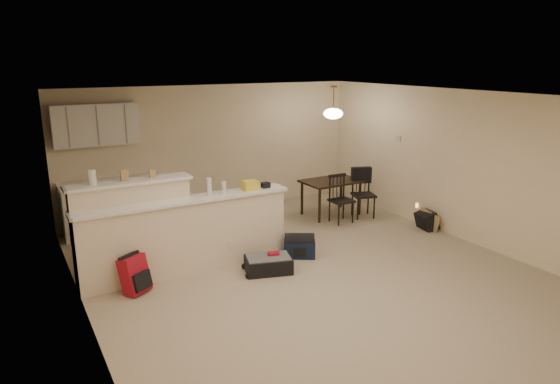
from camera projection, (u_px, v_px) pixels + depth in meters
room at (311, 189)px, 6.86m from camera, size 7.00×7.02×2.50m
breakfast_bar at (168, 233)px, 7.01m from camera, size 3.08×0.58×1.39m
upper_cabinets at (96, 125)px, 8.42m from camera, size 1.40×0.34×0.70m
kitchen_counter at (117, 207)px, 8.79m from camera, size 1.80×0.60×0.90m
thermostat at (398, 139)px, 9.52m from camera, size 0.02×0.12×0.12m
jar at (92, 177)px, 6.46m from camera, size 0.10×0.10×0.20m
cereal_box at (125, 175)px, 6.66m from camera, size 0.10×0.07×0.16m
small_box at (152, 174)px, 6.85m from camera, size 0.08×0.06×0.12m
bottle_a at (209, 187)px, 7.07m from camera, size 0.07×0.07×0.26m
bottle_b at (224, 187)px, 7.19m from camera, size 0.06×0.06×0.18m
bag_lump at (250, 185)px, 7.40m from camera, size 0.22×0.18×0.14m
pouch at (266, 185)px, 7.53m from camera, size 0.12×0.10×0.08m
dining_table at (331, 184)px, 9.69m from camera, size 1.13×0.77×0.69m
pendant_lamp at (333, 113)px, 9.33m from camera, size 0.36×0.36×0.62m
dining_chair_near at (342, 199)px, 9.26m from camera, size 0.40×0.38×0.90m
dining_chair_far at (364, 194)px, 9.58m from camera, size 0.51×0.49×0.93m
suitcase at (268, 265)px, 7.18m from camera, size 0.74×0.59×0.22m
red_backpack at (134, 275)px, 6.51m from camera, size 0.39×0.35×0.50m
navy_duffel at (299, 249)px, 7.71m from camera, size 0.55×0.47×0.26m
black_daypack at (427, 221)px, 8.96m from camera, size 0.32×0.40×0.32m
cardboard_sheet at (429, 221)px, 8.92m from camera, size 0.04×0.45×0.34m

